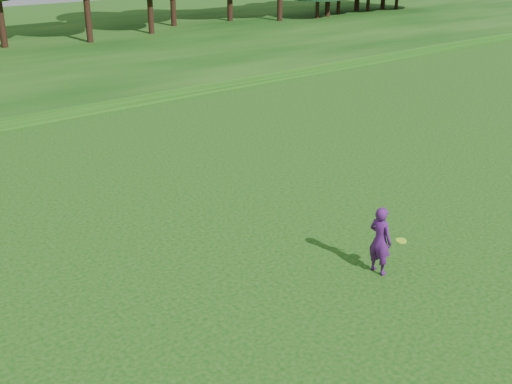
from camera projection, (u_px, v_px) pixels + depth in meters
ground at (332, 281)px, 16.80m from camera, size 140.00×140.00×0.00m
walking_path at (41, 118)px, 31.24m from camera, size 130.00×1.60×0.04m
woman at (380, 240)px, 16.90m from camera, size 0.59×1.02×1.90m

